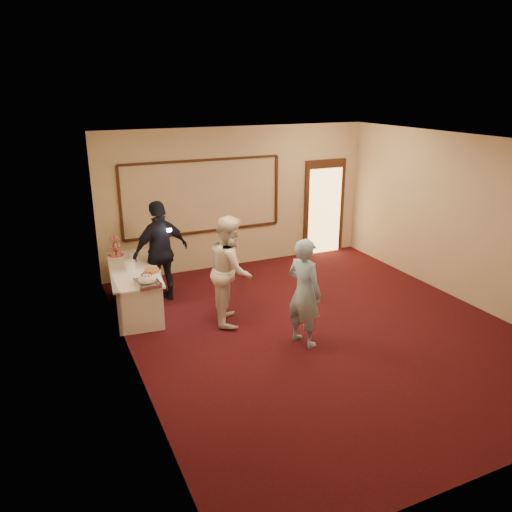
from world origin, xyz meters
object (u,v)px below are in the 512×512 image
at_px(pavlova_tray, 147,281).
at_px(woman, 231,270).
at_px(tart, 152,271).
at_px(plate_stack_a, 130,265).
at_px(cupcake_stand, 115,247).
at_px(plate_stack_b, 134,256).
at_px(buffet_table, 135,288).
at_px(man, 304,293).
at_px(guest, 161,252).

xyz_separation_m(pavlova_tray, woman, (1.33, -0.25, 0.06)).
bearing_deg(tart, plate_stack_a, 134.95).
relative_size(cupcake_stand, woman, 0.24).
bearing_deg(pavlova_tray, plate_stack_b, 87.91).
height_order(plate_stack_b, woman, woman).
xyz_separation_m(buffet_table, plate_stack_b, (0.10, 0.43, 0.47)).
xyz_separation_m(plate_stack_a, man, (2.15, -2.29, -0.00)).
xyz_separation_m(plate_stack_a, guest, (0.60, 0.21, 0.09)).
height_order(buffet_table, man, man).
bearing_deg(woman, guest, 51.60).
bearing_deg(plate_stack_b, pavlova_tray, -92.09).
relative_size(plate_stack_a, plate_stack_b, 0.91).
relative_size(tart, guest, 0.16).
bearing_deg(plate_stack_b, plate_stack_a, -109.05).
bearing_deg(woman, pavlova_tray, 98.35).
xyz_separation_m(buffet_table, guest, (0.54, 0.18, 0.55)).
bearing_deg(man, cupcake_stand, 15.44).
height_order(man, woman, woman).
distance_m(pavlova_tray, plate_stack_b, 1.31).
relative_size(buffet_table, plate_stack_b, 10.32).
height_order(pavlova_tray, man, man).
height_order(cupcake_stand, woman, woman).
xyz_separation_m(cupcake_stand, woman, (1.54, -1.97, -0.01)).
relative_size(pavlova_tray, woman, 0.28).
bearing_deg(man, woman, 10.92).
height_order(buffet_table, cupcake_stand, cupcake_stand).
bearing_deg(woman, buffet_table, 69.65).
height_order(pavlova_tray, tart, pavlova_tray).
bearing_deg(guest, woman, 105.48).
distance_m(man, woman, 1.39).
bearing_deg(guest, pavlova_tray, 47.99).
height_order(plate_stack_b, guest, guest).
relative_size(plate_stack_b, tart, 0.71).
xyz_separation_m(pavlova_tray, guest, (0.49, 1.06, 0.09)).
bearing_deg(buffet_table, guest, 18.15).
xyz_separation_m(buffet_table, cupcake_stand, (-0.16, 0.84, 0.54)).
height_order(pavlova_tray, plate_stack_a, pavlova_tray).
bearing_deg(plate_stack_a, tart, -45.05).
bearing_deg(pavlova_tray, woman, -10.75).
bearing_deg(man, guest, 11.77).
relative_size(buffet_table, guest, 1.15).
xyz_separation_m(tart, guest, (0.29, 0.52, 0.14)).
height_order(tart, woman, woman).
xyz_separation_m(pavlova_tray, plate_stack_a, (-0.11, 0.85, 0.00)).
bearing_deg(tart, plate_stack_b, 101.13).
xyz_separation_m(plate_stack_b, man, (1.99, -2.75, -0.01)).
distance_m(buffet_table, woman, 1.86).
bearing_deg(plate_stack_b, guest, -29.36).
bearing_deg(guest, tart, 43.61).
relative_size(tart, man, 0.17).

